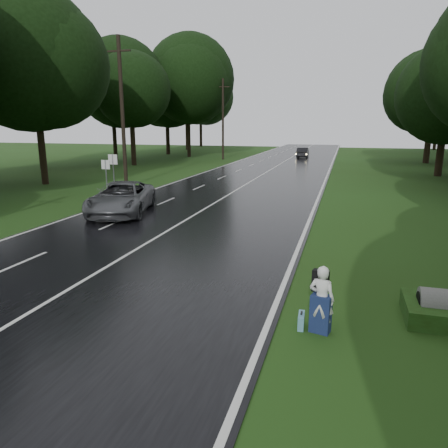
# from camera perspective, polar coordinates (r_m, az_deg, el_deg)

# --- Properties ---
(ground) EXTENTS (160.00, 160.00, 0.00)m
(ground) POSITION_cam_1_polar(r_m,az_deg,el_deg) (12.36, -21.83, -9.32)
(ground) COLOR #1F4113
(ground) RESTS_ON ground
(road) EXTENTS (12.00, 140.00, 0.04)m
(road) POSITION_cam_1_polar(r_m,az_deg,el_deg) (30.11, 1.97, 4.79)
(road) COLOR black
(road) RESTS_ON ground
(lane_center) EXTENTS (0.12, 140.00, 0.01)m
(lane_center) POSITION_cam_1_polar(r_m,az_deg,el_deg) (30.11, 1.97, 4.84)
(lane_center) COLOR silver
(lane_center) RESTS_ON road
(grey_car) EXTENTS (4.12, 6.32, 1.62)m
(grey_car) POSITION_cam_1_polar(r_m,az_deg,el_deg) (22.34, -13.91, 3.48)
(grey_car) COLOR #525457
(grey_car) RESTS_ON road
(far_car) EXTENTS (1.57, 4.25, 1.39)m
(far_car) POSITION_cam_1_polar(r_m,az_deg,el_deg) (59.91, 10.76, 9.61)
(far_car) COLOR black
(far_car) RESTS_ON road
(hitchhiker) EXTENTS (0.65, 0.61, 1.58)m
(hitchhiker) POSITION_cam_1_polar(r_m,az_deg,el_deg) (9.71, 13.19, -10.30)
(hitchhiker) COLOR silver
(hitchhiker) RESTS_ON ground
(suitcase) EXTENTS (0.16, 0.48, 0.33)m
(suitcase) POSITION_cam_1_polar(r_m,az_deg,el_deg) (10.03, 10.54, -12.91)
(suitcase) COLOR #5691A8
(suitcase) RESTS_ON ground
(utility_pole_mid) EXTENTS (1.80, 0.28, 10.68)m
(utility_pole_mid) POSITION_cam_1_polar(r_m,az_deg,el_deg) (32.40, -13.24, 5.02)
(utility_pole_mid) COLOR black
(utility_pole_mid) RESTS_ON ground
(utility_pole_far) EXTENTS (1.80, 0.28, 10.33)m
(utility_pole_far) POSITION_cam_1_polar(r_m,az_deg,el_deg) (56.43, -0.14, 8.86)
(utility_pole_far) COLOR black
(utility_pole_far) RESTS_ON ground
(road_sign_a) EXTENTS (0.58, 0.10, 2.41)m
(road_sign_a) POSITION_cam_1_polar(r_m,az_deg,el_deg) (27.71, -15.66, 3.49)
(road_sign_a) COLOR white
(road_sign_a) RESTS_ON ground
(road_sign_b) EXTENTS (0.65, 0.10, 2.69)m
(road_sign_b) POSITION_cam_1_polar(r_m,az_deg,el_deg) (28.46, -14.72, 3.80)
(road_sign_b) COLOR white
(road_sign_b) RESTS_ON ground
(tree_left_d) EXTENTS (10.23, 10.23, 15.99)m
(tree_left_d) POSITION_cam_1_polar(r_m,az_deg,el_deg) (35.77, -23.27, 5.06)
(tree_left_d) COLOR black
(tree_left_d) RESTS_ON ground
(tree_left_e) EXTENTS (9.92, 9.92, 15.50)m
(tree_left_e) POSITION_cam_1_polar(r_m,az_deg,el_deg) (49.49, -12.23, 7.90)
(tree_left_e) COLOR black
(tree_left_e) RESTS_ON ground
(tree_left_f) EXTENTS (11.69, 11.69, 18.27)m
(tree_left_f) POSITION_cam_1_polar(r_m,az_deg,el_deg) (61.31, -4.80, 9.19)
(tree_left_f) COLOR black
(tree_left_f) RESTS_ON ground
(tree_right_e) EXTENTS (7.51, 7.51, 11.74)m
(tree_right_e) POSITION_cam_1_polar(r_m,az_deg,el_deg) (42.74, 27.24, 5.87)
(tree_right_e) COLOR black
(tree_right_e) RESTS_ON ground
(tree_right_f) EXTENTS (8.89, 8.89, 13.88)m
(tree_right_f) POSITION_cam_1_polar(r_m,az_deg,el_deg) (56.59, 25.92, 7.53)
(tree_right_f) COLOR black
(tree_right_f) RESTS_ON ground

